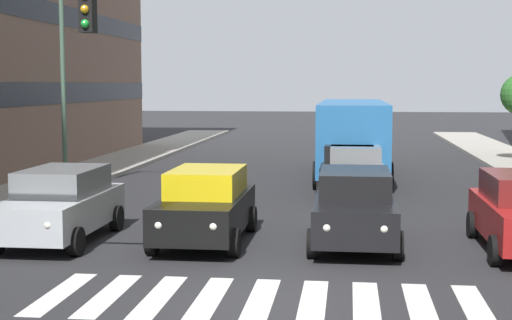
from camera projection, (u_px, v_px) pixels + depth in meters
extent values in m
plane|color=#262628|center=(261.00, 300.00, 13.13)|extent=(180.00, 180.00, 0.00)
cube|color=silver|center=(475.00, 308.00, 12.70)|extent=(0.45, 2.80, 0.01)
cube|color=silver|center=(420.00, 306.00, 12.81)|extent=(0.45, 2.80, 0.01)
cube|color=silver|center=(366.00, 304.00, 12.91)|extent=(0.45, 2.80, 0.01)
cube|color=silver|center=(313.00, 302.00, 13.02)|extent=(0.45, 2.80, 0.01)
cube|color=silver|center=(261.00, 300.00, 13.13)|extent=(0.45, 2.80, 0.01)
cube|color=silver|center=(209.00, 298.00, 13.24)|extent=(0.45, 2.80, 0.01)
cube|color=silver|center=(158.00, 297.00, 13.35)|extent=(0.45, 2.80, 0.01)
cube|color=silver|center=(109.00, 295.00, 13.46)|extent=(0.45, 2.80, 0.01)
cube|color=silver|center=(60.00, 293.00, 13.57)|extent=(0.45, 2.80, 0.01)
cylinder|color=black|center=(495.00, 251.00, 15.57)|extent=(0.22, 0.64, 0.64)
cylinder|color=black|center=(473.00, 225.00, 18.44)|extent=(0.22, 0.64, 0.64)
cube|color=black|center=(355.00, 214.00, 17.57)|extent=(1.80, 4.40, 0.80)
cube|color=black|center=(355.00, 183.00, 17.70)|extent=(1.58, 2.46, 0.60)
cylinder|color=black|center=(398.00, 245.00, 16.07)|extent=(0.22, 0.64, 0.64)
cylinder|color=black|center=(312.00, 243.00, 16.29)|extent=(0.22, 0.64, 0.64)
cylinder|color=black|center=(391.00, 221.00, 18.94)|extent=(0.22, 0.64, 0.64)
cylinder|color=black|center=(318.00, 219.00, 19.16)|extent=(0.22, 0.64, 0.64)
sphere|color=white|center=(384.00, 229.00, 15.37)|extent=(0.18, 0.18, 0.18)
sphere|color=white|center=(327.00, 228.00, 15.51)|extent=(0.18, 0.18, 0.18)
cube|color=black|center=(205.00, 212.00, 17.85)|extent=(1.80, 4.40, 0.80)
cube|color=yellow|center=(207.00, 181.00, 17.98)|extent=(1.58, 2.46, 0.60)
cylinder|color=black|center=(234.00, 243.00, 16.35)|extent=(0.22, 0.64, 0.64)
cylinder|color=black|center=(152.00, 241.00, 16.56)|extent=(0.22, 0.64, 0.64)
cylinder|color=black|center=(251.00, 219.00, 19.22)|extent=(0.22, 0.64, 0.64)
cylinder|color=black|center=(181.00, 217.00, 19.43)|extent=(0.22, 0.64, 0.64)
sphere|color=white|center=(214.00, 226.00, 15.65)|extent=(0.18, 0.18, 0.18)
sphere|color=white|center=(159.00, 225.00, 15.79)|extent=(0.18, 0.18, 0.18)
cube|color=#B2B7BC|center=(61.00, 211.00, 17.98)|extent=(1.80, 4.40, 0.80)
cube|color=slate|center=(63.00, 181.00, 18.11)|extent=(1.58, 2.46, 0.60)
cylinder|color=black|center=(76.00, 242.00, 16.48)|extent=(0.22, 0.64, 0.64)
cylinder|color=black|center=(117.00, 218.00, 19.34)|extent=(0.22, 0.64, 0.64)
cylinder|color=black|center=(48.00, 217.00, 19.56)|extent=(0.22, 0.64, 0.64)
sphere|color=white|center=(48.00, 225.00, 15.78)|extent=(0.18, 0.18, 0.18)
cube|color=black|center=(349.00, 174.00, 25.47)|extent=(1.80, 4.40, 0.80)
cube|color=black|center=(349.00, 152.00, 25.60)|extent=(1.58, 2.46, 0.60)
cylinder|color=black|center=(377.00, 192.00, 23.97)|extent=(0.22, 0.64, 0.64)
cylinder|color=black|center=(320.00, 191.00, 24.18)|extent=(0.22, 0.64, 0.64)
cylinder|color=black|center=(374.00, 181.00, 26.83)|extent=(0.22, 0.64, 0.64)
cylinder|color=black|center=(323.00, 180.00, 27.05)|extent=(0.22, 0.64, 0.64)
sphere|color=white|center=(368.00, 180.00, 23.27)|extent=(0.18, 0.18, 0.18)
sphere|color=white|center=(330.00, 179.00, 23.41)|extent=(0.18, 0.18, 0.18)
cube|color=#B2B7BC|center=(355.00, 177.00, 24.63)|extent=(1.80, 4.40, 0.80)
cube|color=slate|center=(355.00, 155.00, 24.76)|extent=(1.58, 2.46, 0.60)
cylinder|color=black|center=(385.00, 196.00, 23.13)|extent=(0.22, 0.64, 0.64)
cylinder|color=black|center=(326.00, 195.00, 23.34)|extent=(0.22, 0.64, 0.64)
cylinder|color=black|center=(381.00, 184.00, 25.99)|extent=(0.22, 0.64, 0.64)
cylinder|color=black|center=(328.00, 183.00, 26.21)|extent=(0.22, 0.64, 0.64)
sphere|color=white|center=(376.00, 183.00, 22.43)|extent=(0.18, 0.18, 0.18)
sphere|color=white|center=(336.00, 183.00, 22.57)|extent=(0.18, 0.18, 0.18)
cube|color=#286BAD|center=(353.00, 133.00, 30.25)|extent=(2.50, 10.50, 2.50)
cube|color=black|center=(353.00, 120.00, 30.20)|extent=(2.52, 9.87, 0.80)
cylinder|color=black|center=(389.00, 176.00, 26.59)|extent=(0.28, 1.00, 1.00)
cylinder|color=black|center=(317.00, 175.00, 26.90)|extent=(0.28, 1.00, 1.00)
cylinder|color=black|center=(381.00, 158.00, 33.34)|extent=(0.28, 1.00, 1.00)
cylinder|color=black|center=(324.00, 157.00, 33.64)|extent=(0.28, 1.00, 1.00)
cube|color=black|center=(88.00, 10.00, 12.86)|extent=(0.24, 0.28, 0.76)
sphere|color=orange|center=(85.00, 9.00, 12.72)|extent=(0.14, 0.14, 0.14)
sphere|color=green|center=(85.00, 24.00, 12.74)|extent=(0.14, 0.14, 0.14)
cylinder|color=#4C6B56|center=(63.00, 82.00, 26.15)|extent=(0.16, 0.16, 7.23)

